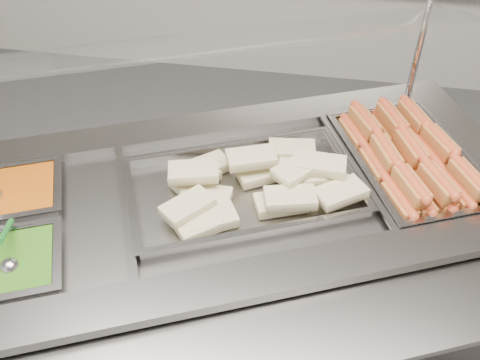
% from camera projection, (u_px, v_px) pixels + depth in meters
% --- Properties ---
extents(steam_counter, '(1.87, 1.38, 0.82)m').
position_uv_depth(steam_counter, '(227.00, 280.00, 1.76)').
color(steam_counter, slate).
rests_on(steam_counter, ground).
extents(tray_rail, '(1.59, 0.94, 0.05)m').
position_uv_depth(tray_rail, '(271.00, 341.00, 1.18)').
color(tray_rail, gray).
rests_on(tray_rail, steam_counter).
extents(sneeze_guard, '(1.48, 0.85, 0.40)m').
position_uv_depth(sneeze_guard, '(205.00, 46.00, 1.41)').
color(sneeze_guard, silver).
rests_on(sneeze_guard, steam_counter).
extents(pan_hotdogs, '(0.49, 0.58, 0.09)m').
position_uv_depth(pan_hotdogs, '(408.00, 167.00, 1.62)').
color(pan_hotdogs, gray).
rests_on(pan_hotdogs, steam_counter).
extents(pan_wraps, '(0.71, 0.58, 0.06)m').
position_uv_depth(pan_wraps, '(243.00, 191.00, 1.51)').
color(pan_wraps, gray).
rests_on(pan_wraps, steam_counter).
extents(pan_beans, '(0.34, 0.31, 0.09)m').
position_uv_depth(pan_beans, '(11.00, 201.00, 1.50)').
color(pan_beans, gray).
rests_on(pan_beans, steam_counter).
extents(pan_peas, '(0.34, 0.31, 0.09)m').
position_uv_depth(pan_peas, '(3.00, 273.00, 1.31)').
color(pan_peas, gray).
rests_on(pan_peas, steam_counter).
extents(hotdogs_in_buns, '(0.44, 0.53, 0.11)m').
position_uv_depth(hotdogs_in_buns, '(411.00, 155.00, 1.59)').
color(hotdogs_in_buns, brown).
rests_on(hotdogs_in_buns, pan_hotdogs).
extents(tortilla_wraps, '(0.56, 0.43, 0.09)m').
position_uv_depth(tortilla_wraps, '(260.00, 183.00, 1.48)').
color(tortilla_wraps, '#CFBF8A').
rests_on(tortilla_wraps, pan_wraps).
extents(serving_spoon, '(0.09, 0.16, 0.12)m').
position_uv_depth(serving_spoon, '(9.00, 261.00, 1.28)').
color(serving_spoon, '#BCBBC1').
rests_on(serving_spoon, pan_peas).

